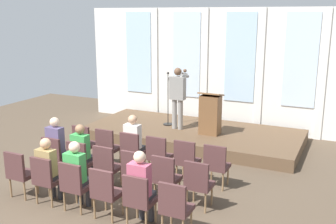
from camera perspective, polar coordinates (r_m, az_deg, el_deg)
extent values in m
plane|color=brown|center=(7.50, -10.64, -13.99)|extent=(16.55, 16.55, 0.00)
cube|color=silver|center=(12.45, 6.42, 6.19)|extent=(8.61, 0.10, 3.66)
cube|color=silver|center=(13.41, -4.21, 8.44)|extent=(0.91, 0.04, 2.64)
cube|color=silver|center=(13.17, -1.86, 6.69)|extent=(0.20, 0.08, 3.66)
cube|color=silver|center=(12.65, 2.66, 8.14)|extent=(0.91, 0.04, 2.64)
cube|color=silver|center=(12.48, 5.23, 6.24)|extent=(0.20, 0.08, 3.66)
cube|color=silver|center=(12.10, 10.27, 7.67)|extent=(0.91, 0.04, 2.64)
cube|color=silver|center=(12.01, 12.99, 5.64)|extent=(0.20, 0.08, 3.66)
cube|color=silver|center=(11.77, 18.43, 7.02)|extent=(0.91, 0.04, 2.64)
cube|color=silver|center=(11.76, 21.22, 4.89)|extent=(0.20, 0.08, 3.66)
cube|color=brown|center=(11.31, 3.48, -3.22)|extent=(5.95, 2.67, 0.31)
cylinder|color=gray|center=(11.21, 0.94, -0.26)|extent=(0.14, 0.14, 0.85)
cylinder|color=gray|center=(11.14, 1.78, -0.36)|extent=(0.14, 0.14, 0.85)
cube|color=gray|center=(11.01, 1.38, 3.44)|extent=(0.42, 0.22, 0.64)
cube|color=maroon|center=(11.10, 1.63, 3.93)|extent=(0.06, 0.01, 0.38)
sphere|color=brown|center=(10.95, 1.42, 5.79)|extent=(0.21, 0.21, 0.21)
cylinder|color=gray|center=(11.16, 0.43, 4.10)|extent=(0.09, 0.28, 0.45)
cylinder|color=gray|center=(11.02, 2.38, 5.17)|extent=(0.15, 0.36, 0.15)
cylinder|color=gray|center=(11.15, 2.40, 5.43)|extent=(0.11, 0.34, 0.15)
sphere|color=brown|center=(11.43, 2.44, 5.92)|extent=(0.10, 0.10, 0.10)
cylinder|color=black|center=(11.69, 0.00, -1.74)|extent=(0.28, 0.28, 0.03)
cylinder|color=black|center=(11.51, 0.00, 1.81)|extent=(0.02, 0.02, 1.45)
sphere|color=#262626|center=(11.38, 0.00, 5.58)|extent=(0.07, 0.07, 0.07)
cube|color=brown|center=(10.74, 6.05, -0.42)|extent=(0.52, 0.40, 1.05)
cube|color=brown|center=(10.63, 6.16, 2.56)|extent=(0.60, 0.48, 0.14)
cylinder|color=olive|center=(9.86, -10.07, -5.77)|extent=(0.04, 0.04, 0.40)
cylinder|color=olive|center=(10.06, -11.76, -5.44)|extent=(0.04, 0.04, 0.40)
cylinder|color=olive|center=(9.60, -11.25, -6.37)|extent=(0.04, 0.04, 0.40)
cylinder|color=olive|center=(9.81, -12.95, -6.01)|extent=(0.04, 0.04, 0.40)
cube|color=#4C2D2D|center=(9.75, -11.58, -4.57)|extent=(0.46, 0.44, 0.08)
cube|color=#4C2D2D|center=(9.53, -12.34, -3.34)|extent=(0.46, 0.06, 0.46)
cylinder|color=olive|center=(9.51, -6.83, -6.39)|extent=(0.04, 0.04, 0.40)
cylinder|color=olive|center=(9.69, -8.64, -6.05)|extent=(0.04, 0.04, 0.40)
cylinder|color=olive|center=(9.24, -7.95, -7.04)|extent=(0.04, 0.04, 0.40)
cylinder|color=olive|center=(9.43, -9.79, -6.67)|extent=(0.04, 0.04, 0.40)
cube|color=#4C2D2D|center=(9.39, -8.35, -5.16)|extent=(0.46, 0.44, 0.08)
cube|color=#4C2D2D|center=(9.15, -9.07, -3.90)|extent=(0.46, 0.06, 0.46)
cylinder|color=olive|center=(9.19, -3.33, -7.03)|extent=(0.04, 0.04, 0.40)
cylinder|color=olive|center=(9.36, -5.28, -6.68)|extent=(0.04, 0.04, 0.40)
cylinder|color=olive|center=(8.92, -4.39, -7.73)|extent=(0.04, 0.04, 0.40)
cylinder|color=olive|center=(9.09, -6.38, -7.35)|extent=(0.04, 0.04, 0.40)
cube|color=#4C2D2D|center=(9.06, -4.88, -5.77)|extent=(0.46, 0.44, 0.08)
cube|color=#4C2D2D|center=(8.81, -5.54, -4.49)|extent=(0.46, 0.06, 0.46)
cylinder|color=#2D2D33|center=(9.32, -4.77, -6.63)|extent=(0.10, 0.10, 0.44)
cylinder|color=#2D2D33|center=(9.23, -3.80, -6.81)|extent=(0.10, 0.10, 0.44)
cube|color=#2D2D33|center=(9.08, -4.69, -5.30)|extent=(0.34, 0.36, 0.12)
cube|color=silver|center=(8.89, -5.09, -3.48)|extent=(0.36, 0.20, 0.55)
sphere|color=tan|center=(8.80, -5.08, -1.06)|extent=(0.20, 0.20, 0.20)
cylinder|color=olive|center=(8.92, 0.40, -7.69)|extent=(0.04, 0.04, 0.40)
cylinder|color=olive|center=(9.06, -1.68, -7.33)|extent=(0.04, 0.04, 0.40)
cylinder|color=olive|center=(8.63, -0.56, -8.44)|extent=(0.04, 0.04, 0.40)
cylinder|color=olive|center=(8.78, -2.70, -8.05)|extent=(0.04, 0.04, 0.40)
cube|color=#4C2D2D|center=(8.76, -1.14, -6.41)|extent=(0.46, 0.44, 0.08)
cube|color=#4C2D2D|center=(8.51, -1.73, -5.11)|extent=(0.46, 0.06, 0.46)
cylinder|color=olive|center=(8.68, 4.37, -8.35)|extent=(0.04, 0.04, 0.40)
cylinder|color=olive|center=(8.80, 2.16, -7.99)|extent=(0.04, 0.04, 0.40)
cylinder|color=olive|center=(8.39, 3.52, -9.15)|extent=(0.04, 0.04, 0.40)
cylinder|color=olive|center=(8.52, 1.25, -8.76)|extent=(0.04, 0.04, 0.40)
cube|color=#4C2D2D|center=(8.51, 2.84, -7.06)|extent=(0.46, 0.44, 0.08)
cube|color=#4C2D2D|center=(8.25, 2.35, -5.74)|extent=(0.46, 0.06, 0.46)
cylinder|color=olive|center=(8.49, 8.55, -9.00)|extent=(0.04, 0.04, 0.40)
cylinder|color=olive|center=(8.59, 6.23, -8.65)|extent=(0.04, 0.04, 0.40)
cylinder|color=olive|center=(8.19, 7.84, -9.86)|extent=(0.04, 0.04, 0.40)
cylinder|color=olive|center=(8.29, 5.44, -9.47)|extent=(0.04, 0.04, 0.40)
cube|color=#4C2D2D|center=(8.30, 7.06, -7.71)|extent=(0.46, 0.44, 0.08)
cube|color=#4C2D2D|center=(8.03, 6.69, -6.38)|extent=(0.46, 0.06, 0.46)
cylinder|color=olive|center=(9.11, -13.77, -7.63)|extent=(0.04, 0.04, 0.40)
cylinder|color=olive|center=(9.33, -15.50, -7.22)|extent=(0.04, 0.04, 0.40)
cylinder|color=olive|center=(8.87, -15.16, -8.32)|extent=(0.04, 0.04, 0.40)
cylinder|color=olive|center=(9.09, -16.91, -7.88)|extent=(0.04, 0.04, 0.40)
cube|color=#4C2D2D|center=(9.01, -15.43, -6.34)|extent=(0.46, 0.44, 0.08)
cube|color=#4C2D2D|center=(8.79, -16.35, -5.05)|extent=(0.46, 0.06, 0.46)
cylinder|color=#2D2D33|center=(9.27, -15.05, -7.19)|extent=(0.10, 0.10, 0.44)
cylinder|color=#2D2D33|center=(9.16, -14.18, -7.39)|extent=(0.10, 0.10, 0.44)
cube|color=#2D2D33|center=(9.04, -15.21, -5.87)|extent=(0.34, 0.36, 0.12)
cube|color=#594C72|center=(8.85, -15.81, -3.92)|extent=(0.36, 0.20, 0.58)
sphere|color=beige|center=(8.75, -15.90, -1.38)|extent=(0.20, 0.20, 0.20)
cylinder|color=olive|center=(8.73, -10.38, -8.41)|extent=(0.04, 0.04, 0.40)
cylinder|color=olive|center=(8.93, -12.28, -7.98)|extent=(0.04, 0.04, 0.40)
cylinder|color=olive|center=(8.48, -11.73, -9.17)|extent=(0.04, 0.04, 0.40)
cylinder|color=olive|center=(8.69, -13.65, -8.70)|extent=(0.04, 0.04, 0.40)
cube|color=#4C2D2D|center=(8.62, -12.09, -7.08)|extent=(0.46, 0.44, 0.08)
cube|color=#4C2D2D|center=(8.39, -12.97, -5.76)|extent=(0.46, 0.06, 0.46)
cylinder|color=#2D2D33|center=(8.88, -11.78, -7.95)|extent=(0.10, 0.10, 0.44)
cylinder|color=#2D2D33|center=(8.78, -10.83, -8.16)|extent=(0.10, 0.10, 0.44)
cube|color=#2D2D33|center=(8.64, -11.87, -6.59)|extent=(0.34, 0.36, 0.12)
cube|color=green|center=(8.46, -12.43, -4.82)|extent=(0.36, 0.20, 0.51)
sphere|color=#8C6647|center=(8.36, -12.47, -2.41)|extent=(0.20, 0.20, 0.20)
cylinder|color=olive|center=(8.39, -6.69, -9.23)|extent=(0.04, 0.04, 0.40)
cylinder|color=olive|center=(8.57, -8.75, -8.78)|extent=(0.04, 0.04, 0.40)
cylinder|color=olive|center=(8.13, -7.97, -10.05)|extent=(0.04, 0.04, 0.40)
cylinder|color=olive|center=(8.32, -10.08, -9.56)|extent=(0.04, 0.04, 0.40)
cube|color=#4C2D2D|center=(8.26, -8.43, -7.87)|extent=(0.46, 0.44, 0.08)
cube|color=#4C2D2D|center=(8.01, -9.26, -6.51)|extent=(0.46, 0.06, 0.46)
cylinder|color=olive|center=(8.08, -2.68, -10.06)|extent=(0.04, 0.04, 0.40)
cylinder|color=olive|center=(8.24, -4.92, -9.60)|extent=(0.04, 0.04, 0.40)
cylinder|color=olive|center=(7.81, -3.87, -10.97)|extent=(0.04, 0.04, 0.40)
cylinder|color=olive|center=(7.98, -6.16, -10.46)|extent=(0.04, 0.04, 0.40)
cube|color=#4C2D2D|center=(7.93, -4.44, -8.68)|extent=(0.46, 0.44, 0.08)
cube|color=#4C2D2D|center=(7.68, -5.19, -7.31)|extent=(0.46, 0.06, 0.46)
cylinder|color=olive|center=(7.82, 1.65, -10.91)|extent=(0.04, 0.04, 0.40)
cylinder|color=olive|center=(7.96, -0.76, -10.44)|extent=(0.04, 0.04, 0.40)
cylinder|color=olive|center=(7.54, 0.58, -11.89)|extent=(0.04, 0.04, 0.40)
cylinder|color=olive|center=(7.68, -1.90, -11.38)|extent=(0.04, 0.04, 0.40)
cube|color=#4C2D2D|center=(7.65, -0.11, -9.52)|extent=(0.46, 0.44, 0.08)
cube|color=#4C2D2D|center=(7.39, -0.75, -8.12)|extent=(0.46, 0.06, 0.46)
cylinder|color=olive|center=(7.61, 6.27, -11.73)|extent=(0.04, 0.04, 0.40)
cylinder|color=olive|center=(7.72, 3.70, -11.28)|extent=(0.04, 0.04, 0.40)
cylinder|color=olive|center=(7.32, 5.37, -12.80)|extent=(0.04, 0.04, 0.40)
cylinder|color=olive|center=(7.43, 2.70, -12.30)|extent=(0.04, 0.04, 0.40)
cube|color=#4C2D2D|center=(7.41, 4.54, -10.35)|extent=(0.46, 0.44, 0.08)
cube|color=#4C2D2D|center=(7.14, 4.03, -8.95)|extent=(0.46, 0.06, 0.46)
cylinder|color=olive|center=(8.42, -18.14, -9.78)|extent=(0.04, 0.04, 0.40)
cylinder|color=olive|center=(8.65, -19.90, -9.26)|extent=(0.04, 0.04, 0.40)
cylinder|color=olive|center=(8.20, -19.78, -10.56)|extent=(0.04, 0.04, 0.40)
cylinder|color=olive|center=(8.44, -21.54, -10.00)|extent=(0.04, 0.04, 0.40)
cube|color=#4C2D2D|center=(8.33, -19.98, -8.38)|extent=(0.46, 0.44, 0.08)
cube|color=#4C2D2D|center=(8.12, -21.09, -7.03)|extent=(0.46, 0.06, 0.46)
cylinder|color=olive|center=(8.01, -14.65, -10.77)|extent=(0.04, 0.04, 0.40)
cylinder|color=olive|center=(8.23, -16.61, -10.22)|extent=(0.04, 0.04, 0.40)
cylinder|color=olive|center=(7.78, -16.28, -11.65)|extent=(0.04, 0.04, 0.40)
cylinder|color=olive|center=(8.00, -18.25, -11.04)|extent=(0.04, 0.04, 0.40)
cube|color=#4C2D2D|center=(7.91, -16.57, -9.33)|extent=(0.46, 0.44, 0.08)
cube|color=#4C2D2D|center=(7.68, -17.66, -7.94)|extent=(0.46, 0.06, 0.46)
cylinder|color=#2D2D33|center=(8.17, -16.10, -10.20)|extent=(0.10, 0.10, 0.44)
cylinder|color=#2D2D33|center=(8.06, -15.12, -10.48)|extent=(0.10, 0.10, 0.44)
cube|color=#2D2D33|center=(7.92, -16.31, -8.79)|extent=(0.34, 0.36, 0.12)
cube|color=#997F4C|center=(7.74, -17.01, -6.91)|extent=(0.36, 0.20, 0.51)
sphere|color=tan|center=(7.63, -17.10, -4.32)|extent=(0.20, 0.20, 0.20)
cylinder|color=olive|center=(7.63, -10.78, -11.83)|extent=(0.04, 0.04, 0.40)
cylinder|color=olive|center=(7.83, -12.96, -11.24)|extent=(0.04, 0.04, 0.40)
cylinder|color=olive|center=(7.39, -12.37, -12.81)|extent=(0.04, 0.04, 0.40)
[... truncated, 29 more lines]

